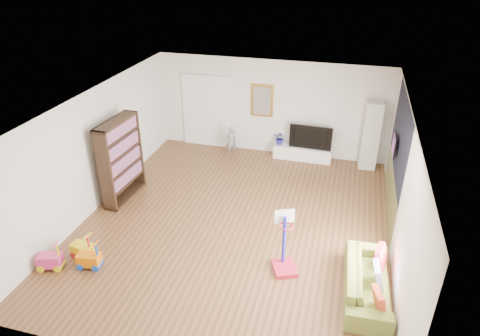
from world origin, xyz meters
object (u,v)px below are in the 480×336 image
(media_console, at_px, (302,153))
(basketball_hoop, at_px, (286,244))
(bookshelf, at_px, (121,160))
(sofa, at_px, (367,281))

(media_console, distance_m, basketball_hoop, 4.77)
(bookshelf, relative_size, basketball_hoop, 1.60)
(media_console, distance_m, bookshelf, 5.03)
(bookshelf, height_order, basketball_hoop, bookshelf)
(sofa, bearing_deg, basketball_hoop, 78.92)
(media_console, xyz_separation_m, basketball_hoop, (0.31, -4.74, 0.43))
(media_console, relative_size, sofa, 0.84)
(basketball_hoop, bearing_deg, sofa, -32.59)
(sofa, relative_size, basketball_hoop, 1.56)
(sofa, height_order, basketball_hoop, basketball_hoop)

